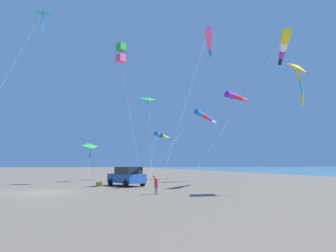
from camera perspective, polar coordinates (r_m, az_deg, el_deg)
name	(u,v)px	position (r m, az deg, el deg)	size (l,w,h in m)	color
ground_plane	(42,192)	(23.57, -24.31, -12.20)	(600.00, 600.00, 0.00)	#756654
parked_car	(127,176)	(27.89, -8.41, -10.09)	(3.51, 4.68, 1.85)	#1E479E
cooler_box	(99,184)	(28.71, -13.91, -11.37)	(0.62, 0.42, 0.42)	yellow
person_child_green_jacket	(156,184)	(19.63, -2.42, -11.75)	(0.41, 0.32, 1.33)	#8E6B9E
kite_box_teal_far_right	(121,53)	(31.18, -9.49, 14.51)	(1.98, 7.21, 14.93)	green
kite_delta_checkered_midright	(148,99)	(39.18, -4.18, 5.54)	(2.15, 10.94, 11.68)	green
kite_delta_small_distant	(298,68)	(21.47, 25.06, 10.59)	(8.06, 3.33, 9.14)	yellow
kite_windsock_striped_overhead	(209,39)	(29.66, 8.41, 17.13)	(8.45, 10.73, 15.25)	#EF4C93
kite_delta_green_low_center	(42,13)	(40.82, -24.26, 20.24)	(4.11, 13.91, 21.22)	#1EB7C6
kite_windsock_black_fish_shape	(203,116)	(41.60, 7.25, 2.10)	(13.51, 11.37, 9.96)	blue
kite_windsock_orange_high_right	(234,96)	(35.26, 13.37, 5.91)	(16.06, 2.11, 10.85)	purple
kite_windsock_magenta_far_left	(284,44)	(29.29, 22.62, 15.13)	(13.42, 7.12, 13.99)	yellow
kite_windsock_long_streamer_right	(161,135)	(25.75, -1.39, -1.94)	(3.38, 5.87, 4.95)	blue
kite_delta_rainbow_low_near	(90,146)	(35.75, -15.57, -3.98)	(1.84, 9.01, 4.79)	green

